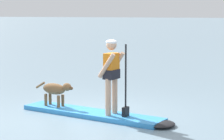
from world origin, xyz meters
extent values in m
plane|color=slate|center=(0.00, 0.00, 0.00)|extent=(400.00, 400.00, 0.00)
cube|color=#338CD8|center=(0.00, 0.00, 0.05)|extent=(3.44, 0.96, 0.10)
ellipsoid|color=black|center=(1.69, -0.15, 0.05)|extent=(0.61, 0.67, 0.10)
cylinder|color=tan|center=(0.54, 0.08, 0.49)|extent=(0.12, 0.12, 0.79)
cylinder|color=tan|center=(0.52, -0.18, 0.49)|extent=(0.12, 0.12, 0.79)
cube|color=black|center=(0.53, -0.05, 0.97)|extent=(0.25, 0.38, 0.20)
cube|color=orange|center=(0.53, -0.05, 1.15)|extent=(0.23, 0.36, 0.53)
sphere|color=tan|center=(0.53, -0.05, 1.58)|extent=(0.22, 0.22, 0.22)
ellipsoid|color=white|center=(0.53, -0.05, 1.64)|extent=(0.23, 0.23, 0.11)
cylinder|color=tan|center=(0.54, 0.14, 1.17)|extent=(0.42, 0.13, 0.54)
cylinder|color=tan|center=(0.51, -0.24, 1.17)|extent=(0.42, 0.13, 0.54)
cylinder|color=black|center=(0.88, -0.08, 0.86)|extent=(0.04, 0.04, 1.51)
cube|color=black|center=(0.88, -0.08, 0.20)|extent=(0.10, 0.19, 0.20)
ellipsoid|color=brown|center=(-1.04, 0.09, 0.50)|extent=(0.65, 0.28, 0.26)
ellipsoid|color=brown|center=(-0.67, 0.06, 0.58)|extent=(0.23, 0.18, 0.18)
ellipsoid|color=#503923|center=(-0.56, 0.05, 0.56)|extent=(0.13, 0.09, 0.08)
cylinder|color=brown|center=(-1.46, 0.13, 0.55)|extent=(0.27, 0.07, 0.18)
cylinder|color=brown|center=(-0.85, 0.15, 0.24)|extent=(0.07, 0.07, 0.27)
cylinder|color=brown|center=(-0.86, 0.00, 0.24)|extent=(0.07, 0.07, 0.27)
cylinder|color=brown|center=(-1.23, 0.19, 0.24)|extent=(0.07, 0.07, 0.27)
cylinder|color=brown|center=(-1.24, 0.03, 0.24)|extent=(0.07, 0.07, 0.27)
camera|label=1|loc=(4.69, -8.10, 2.24)|focal=69.75mm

